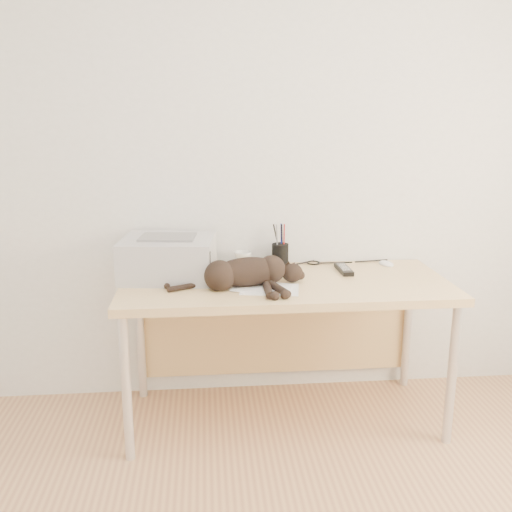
{
  "coord_description": "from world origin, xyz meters",
  "views": [
    {
      "loc": [
        -0.39,
        -1.26,
        1.54
      ],
      "look_at": [
        -0.15,
        1.34,
        0.88
      ],
      "focal_mm": 40.0,
      "sensor_mm": 36.0,
      "label": 1
    }
  ],
  "objects": [
    {
      "name": "wall_back",
      "position": [
        0.0,
        1.75,
        1.3
      ],
      "size": [
        3.5,
        0.0,
        3.5
      ],
      "primitive_type": "plane",
      "rotation": [
        1.57,
        0.0,
        0.0
      ],
      "color": "white",
      "rests_on": "floor"
    },
    {
      "name": "desk",
      "position": [
        0.0,
        1.48,
        0.61
      ],
      "size": [
        1.6,
        0.7,
        0.74
      ],
      "color": "#D4B47C",
      "rests_on": "floor"
    },
    {
      "name": "printer",
      "position": [
        -0.57,
        1.51,
        0.84
      ],
      "size": [
        0.49,
        0.43,
        0.21
      ],
      "color": "#A8A8AC",
      "rests_on": "desk"
    },
    {
      "name": "papers",
      "position": [
        -0.11,
        1.27,
        0.74
      ],
      "size": [
        0.34,
        0.28,
        0.01
      ],
      "color": "white",
      "rests_on": "desk"
    },
    {
      "name": "cat",
      "position": [
        -0.21,
        1.31,
        0.81
      ],
      "size": [
        0.66,
        0.32,
        0.15
      ],
      "rotation": [
        0.0,
        0.0,
        0.2
      ],
      "color": "black",
      "rests_on": "desk"
    },
    {
      "name": "mug",
      "position": [
        -0.19,
        1.67,
        0.78
      ],
      "size": [
        0.13,
        0.13,
        0.08
      ],
      "primitive_type": "imported",
      "rotation": [
        0.0,
        0.0,
        0.74
      ],
      "color": "silver",
      "rests_on": "desk"
    },
    {
      "name": "pen_cup",
      "position": [
        0.01,
        1.67,
        0.8
      ],
      "size": [
        0.09,
        0.09,
        0.23
      ],
      "color": "black",
      "rests_on": "desk"
    },
    {
      "name": "remote_grey",
      "position": [
        -0.1,
        1.61,
        0.75
      ],
      "size": [
        0.09,
        0.18,
        0.02
      ],
      "primitive_type": "cube",
      "rotation": [
        0.0,
        0.0,
        0.24
      ],
      "color": "slate",
      "rests_on": "desk"
    },
    {
      "name": "remote_black",
      "position": [
        0.33,
        1.54,
        0.75
      ],
      "size": [
        0.06,
        0.2,
        0.02
      ],
      "primitive_type": "cube",
      "rotation": [
        0.0,
        0.0,
        0.02
      ],
      "color": "black",
      "rests_on": "desk"
    },
    {
      "name": "mouse",
      "position": [
        0.59,
        1.64,
        0.76
      ],
      "size": [
        0.09,
        0.12,
        0.03
      ],
      "primitive_type": "ellipsoid",
      "rotation": [
        0.0,
        0.0,
        0.31
      ],
      "color": "white",
      "rests_on": "desk"
    },
    {
      "name": "cable_tangle",
      "position": [
        0.0,
        1.7,
        0.75
      ],
      "size": [
        1.36,
        0.08,
        0.01
      ],
      "primitive_type": null,
      "color": "black",
      "rests_on": "desk"
    }
  ]
}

